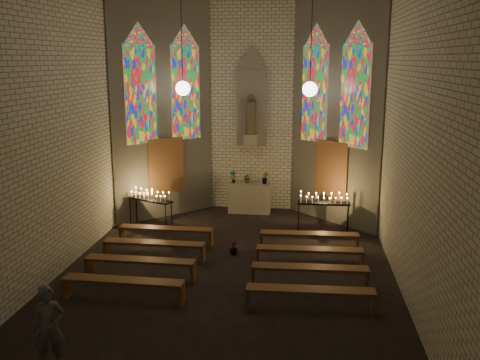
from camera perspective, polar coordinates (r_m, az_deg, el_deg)
name	(u,v)px	position (r m, az deg, el deg)	size (l,w,h in m)	color
floor	(226,275)	(13.03, -1.45, -10.10)	(12.00, 12.00, 0.00)	black
room	(243,107)	(15.40, 0.29, 7.76)	(8.22, 12.43, 7.00)	beige
altar	(250,198)	(18.00, 1.03, -1.90)	(1.40, 0.60, 1.00)	#ABA48B
flower_vase_left	(233,177)	(17.84, -0.71, 0.31)	(0.22, 0.15, 0.42)	#4C723F
flower_vase_center	(248,178)	(17.90, 0.82, 0.23)	(0.31, 0.27, 0.34)	#4C723F
flower_vase_right	(265,178)	(17.77, 2.71, 0.24)	(0.23, 0.19, 0.42)	#4C723F
aisle_flower_pot	(234,247)	(14.25, -0.68, -7.19)	(0.22, 0.22, 0.39)	#4C723F
votive_stand_left	(150,197)	(16.50, -9.56, -1.81)	(1.52, 0.96, 1.11)	black
votive_stand_right	(324,200)	(16.02, 8.92, -2.16)	(1.55, 0.37, 1.14)	black
pew_left_0	(166,231)	(15.04, -7.89, -5.37)	(2.63, 0.44, 0.50)	brown
pew_right_0	(309,236)	(14.57, 7.40, -5.96)	(2.63, 0.44, 0.50)	brown
pew_left_1	(154,245)	(13.94, -9.14, -6.89)	(2.63, 0.44, 0.50)	brown
pew_right_1	(310,252)	(13.44, 7.43, -7.59)	(2.63, 0.44, 0.50)	brown
pew_left_2	(140,263)	(12.87, -10.60, -8.65)	(2.63, 0.44, 0.50)	brown
pew_right_2	(310,270)	(12.32, 7.47, -9.53)	(2.63, 0.44, 0.50)	brown
pew_left_3	(123,283)	(11.82, -12.35, -10.73)	(2.63, 0.44, 0.50)	brown
pew_right_3	(310,293)	(11.22, 7.52, -11.85)	(2.63, 0.44, 0.50)	brown
visitor	(49,328)	(9.68, -19.71, -14.64)	(0.53, 0.35, 1.46)	#4C4C56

